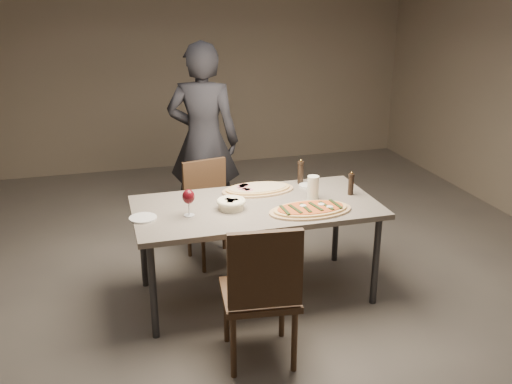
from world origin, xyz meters
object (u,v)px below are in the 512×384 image
object	(u,v)px
pepper_mill_left	(351,184)
chair_far	(210,205)
zucchini_pizza	(311,209)
diner	(203,141)
bread_basket	(231,203)
chair_near	(262,288)
ham_pizza	(258,189)
dining_table	(256,212)
carafe	(313,188)

from	to	relation	value
pepper_mill_left	chair_far	xyz separation A→B (m)	(-0.97, 0.73, -0.35)
zucchini_pizza	diner	distance (m)	1.61
bread_basket	chair_far	xyz separation A→B (m)	(-0.01, 0.77, -0.31)
chair_near	diner	world-z (taller)	diner
ham_pizza	pepper_mill_left	xyz separation A→B (m)	(0.67, -0.27, 0.07)
dining_table	diner	world-z (taller)	diner
chair_far	diner	bearing A→B (deg)	-107.85
zucchini_pizza	carafe	distance (m)	0.26
pepper_mill_left	carafe	world-z (taller)	pepper_mill_left
carafe	chair_near	distance (m)	1.11
carafe	diner	distance (m)	1.43
bread_basket	pepper_mill_left	bearing A→B (deg)	2.44
dining_table	bread_basket	distance (m)	0.22
dining_table	ham_pizza	bearing A→B (deg)	71.64
zucchini_pizza	ham_pizza	size ratio (longest dim) A/B	1.06
bread_basket	carafe	distance (m)	0.64
ham_pizza	pepper_mill_left	distance (m)	0.73
zucchini_pizza	dining_table	bearing A→B (deg)	165.21
zucchini_pizza	carafe	bearing A→B (deg)	85.35
ham_pizza	chair_near	bearing A→B (deg)	-105.86
dining_table	pepper_mill_left	bearing A→B (deg)	0.55
zucchini_pizza	chair_near	xyz separation A→B (m)	(-0.54, -0.62, -0.22)
diner	chair_near	bearing A→B (deg)	108.80
zucchini_pizza	diner	size ratio (longest dim) A/B	0.34
dining_table	chair_near	bearing A→B (deg)	-103.53
chair_near	diner	size ratio (longest dim) A/B	0.54
bread_basket	chair_near	size ratio (longest dim) A/B	0.22
zucchini_pizza	chair_near	world-z (taller)	chair_near
chair_near	diner	xyz separation A→B (m)	(0.06, 2.14, 0.36)
chair_far	bread_basket	bearing A→B (deg)	79.66
ham_pizza	carafe	xyz separation A→B (m)	(0.35, -0.29, 0.08)
chair_near	ham_pizza	bearing A→B (deg)	81.77
pepper_mill_left	diner	size ratio (longest dim) A/B	0.10
ham_pizza	diner	xyz separation A→B (m)	(-0.24, 1.01, 0.15)
bread_basket	carafe	xyz separation A→B (m)	(0.64, 0.03, 0.05)
bread_basket	chair_far	bearing A→B (deg)	90.83
zucchini_pizza	chair_far	size ratio (longest dim) A/B	0.71
dining_table	diner	size ratio (longest dim) A/B	0.99
bread_basket	pepper_mill_left	xyz separation A→B (m)	(0.96, 0.04, 0.04)
zucchini_pizza	chair_far	xyz separation A→B (m)	(-0.55, 0.98, -0.28)
pepper_mill_left	carafe	distance (m)	0.32
bread_basket	chair_near	distance (m)	0.86
ham_pizza	pepper_mill_left	world-z (taller)	pepper_mill_left
pepper_mill_left	chair_far	bearing A→B (deg)	142.90
chair_far	carafe	bearing A→B (deg)	119.89
diner	pepper_mill_left	bearing A→B (deg)	145.63
pepper_mill_left	chair_near	distance (m)	1.33
ham_pizza	diner	bearing A→B (deg)	102.00
ham_pizza	carafe	world-z (taller)	carafe
bread_basket	zucchini_pizza	bearing A→B (deg)	-20.67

